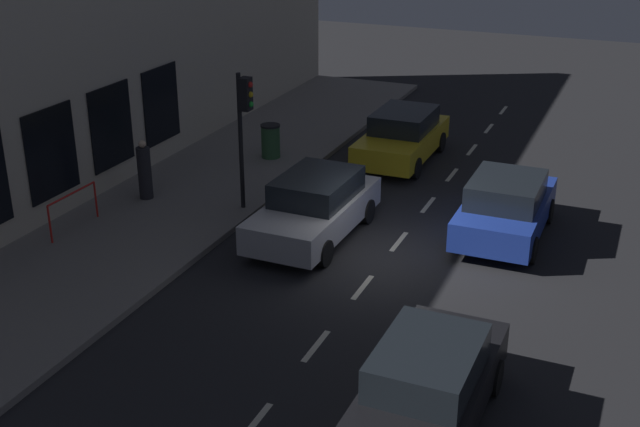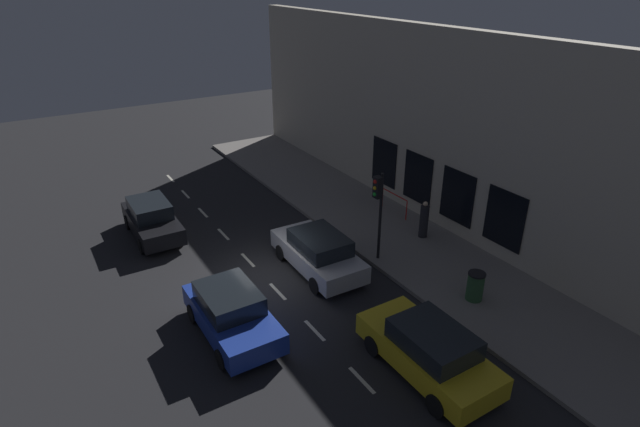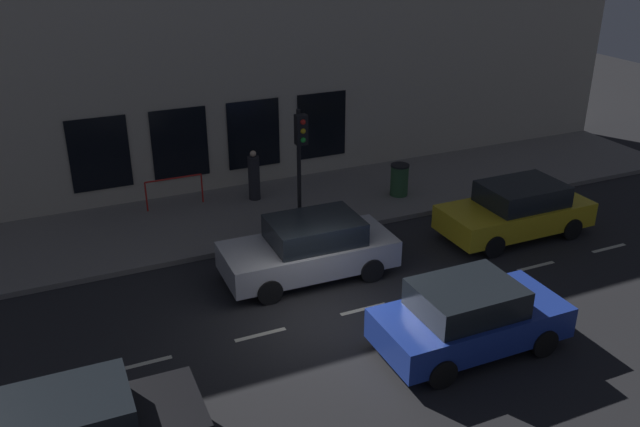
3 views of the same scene
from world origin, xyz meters
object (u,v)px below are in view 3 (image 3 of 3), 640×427
Objects in this scene: parked_car_0 at (516,210)px; pedestrian_0 at (254,177)px; traffic_light at (300,146)px; parked_car_2 at (469,317)px; parked_car_1 at (310,248)px; trash_bin at (399,180)px.

pedestrian_0 is (5.35, 6.15, 0.11)m from parked_car_0.
traffic_light is 0.87× the size of parked_car_2.
traffic_light reaches higher than parked_car_1.
parked_car_0 is 6.15m from parked_car_2.
parked_car_2 is at bearing -155.96° from parked_car_1.
trash_bin is (3.50, -4.69, -0.11)m from parked_car_1.
parked_car_0 is 6.41m from parked_car_1.
traffic_light is 0.81× the size of parked_car_1.
traffic_light is at bearing -170.19° from parked_car_2.
parked_car_0 is at bearing -155.27° from trash_bin.
traffic_light is 3.44× the size of trash_bin.
traffic_light reaches higher than parked_car_0.
traffic_light is 3.45m from pedestrian_0.
traffic_light is 3.07m from parked_car_1.
parked_car_0 is 2.70× the size of pedestrian_0.
pedestrian_0 reaches higher than trash_bin.
parked_car_0 is 4.10m from trash_bin.
parked_car_2 is (-6.57, -1.13, -1.97)m from traffic_light.
parked_car_0 is at bearing -113.38° from traffic_light.
parked_car_1 is at bearing -157.06° from parked_car_2.
traffic_light is 6.95m from parked_car_2.
parked_car_2 is at bearing 115.40° from pedestrian_0.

